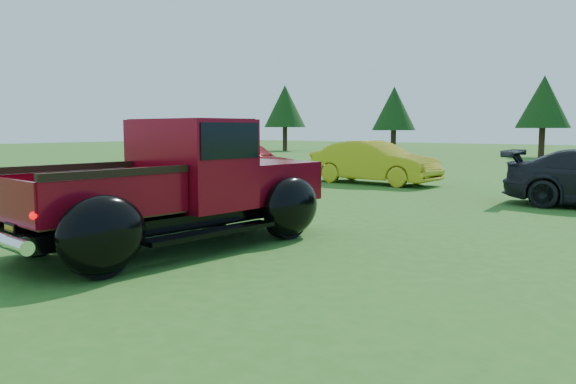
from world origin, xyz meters
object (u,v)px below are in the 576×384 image
object	(u,v)px
pickup_truck	(191,184)
tree_west	(394,109)
show_car_red	(249,159)
tree_far_west	(285,106)
show_car_yellow	(374,162)
tree_mid_left	(544,102)

from	to	relation	value
pickup_truck	tree_west	bearing A→B (deg)	116.08
show_car_red	pickup_truck	bearing A→B (deg)	-145.54
tree_far_west	pickup_truck	distance (m)	36.48
show_car_yellow	tree_far_west	bearing A→B (deg)	45.53
show_car_red	tree_west	bearing A→B (deg)	8.54
show_car_red	show_car_yellow	distance (m)	5.02
tree_west	pickup_truck	bearing A→B (deg)	-69.74
show_car_red	show_car_yellow	size ratio (longest dim) A/B	0.89
tree_far_west	show_car_red	size ratio (longest dim) A/B	1.38
tree_mid_left	show_car_red	world-z (taller)	tree_mid_left
tree_mid_left	show_car_yellow	distance (m)	20.93
tree_far_west	show_car_yellow	bearing A→B (deg)	-46.88
tree_mid_left	show_car_red	xyz separation A→B (m)	(-5.50, -21.15, -2.74)
tree_far_west	tree_west	bearing A→B (deg)	-5.71
show_car_red	show_car_yellow	xyz separation A→B (m)	(5.00, 0.39, 0.05)
tree_west	pickup_truck	xyz separation A→B (m)	(10.68, -28.93, -2.19)
show_car_red	tree_mid_left	bearing A→B (deg)	-16.39
tree_west	show_car_yellow	size ratio (longest dim) A/B	1.09
pickup_truck	tree_far_west	bearing A→B (deg)	130.46
pickup_truck	show_car_yellow	size ratio (longest dim) A/B	1.28
tree_west	show_car_yellow	xyz separation A→B (m)	(8.50, -18.75, -2.41)
tree_west	show_car_yellow	distance (m)	20.73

